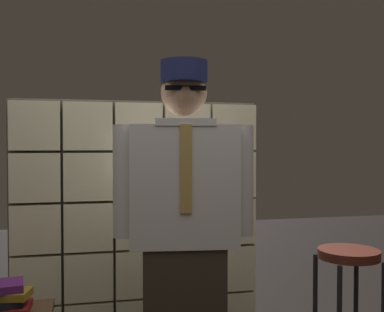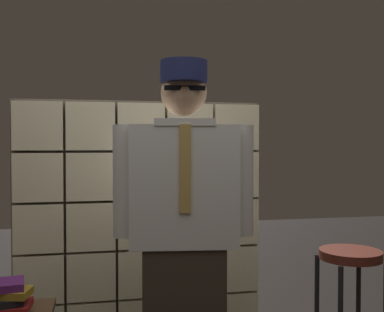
{
  "view_description": "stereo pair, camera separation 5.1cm",
  "coord_description": "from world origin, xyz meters",
  "px_view_note": "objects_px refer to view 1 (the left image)",
  "views": [
    {
      "loc": [
        -0.34,
        -1.88,
        1.38
      ],
      "look_at": [
        0.19,
        0.45,
        1.32
      ],
      "focal_mm": 43.36,
      "sensor_mm": 36.0,
      "label": 1
    },
    {
      "loc": [
        -0.29,
        -1.89,
        1.38
      ],
      "look_at": [
        0.19,
        0.45,
        1.32
      ],
      "focal_mm": 43.36,
      "sensor_mm": 36.0,
      "label": 2
    }
  ],
  "objects_px": {
    "standing_person": "(184,231)",
    "coffee_mug": "(7,312)",
    "bar_stool": "(348,285)",
    "book_stack": "(4,302)"
  },
  "relations": [
    {
      "from": "standing_person",
      "to": "coffee_mug",
      "type": "bearing_deg",
      "value": -173.27
    },
    {
      "from": "bar_stool",
      "to": "book_stack",
      "type": "distance_m",
      "value": 1.82
    },
    {
      "from": "bar_stool",
      "to": "book_stack",
      "type": "relative_size",
      "value": 3.08
    },
    {
      "from": "bar_stool",
      "to": "coffee_mug",
      "type": "distance_m",
      "value": 1.79
    },
    {
      "from": "standing_person",
      "to": "book_stack",
      "type": "distance_m",
      "value": 0.92
    },
    {
      "from": "standing_person",
      "to": "bar_stool",
      "type": "bearing_deg",
      "value": 9.07
    },
    {
      "from": "book_stack",
      "to": "coffee_mug",
      "type": "xyz_separation_m",
      "value": [
        0.02,
        -0.03,
        -0.04
      ]
    },
    {
      "from": "standing_person",
      "to": "coffee_mug",
      "type": "relative_size",
      "value": 14.26
    },
    {
      "from": "book_stack",
      "to": "coffee_mug",
      "type": "distance_m",
      "value": 0.05
    },
    {
      "from": "standing_person",
      "to": "bar_stool",
      "type": "xyz_separation_m",
      "value": [
        0.95,
        0.03,
        -0.35
      ]
    }
  ]
}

